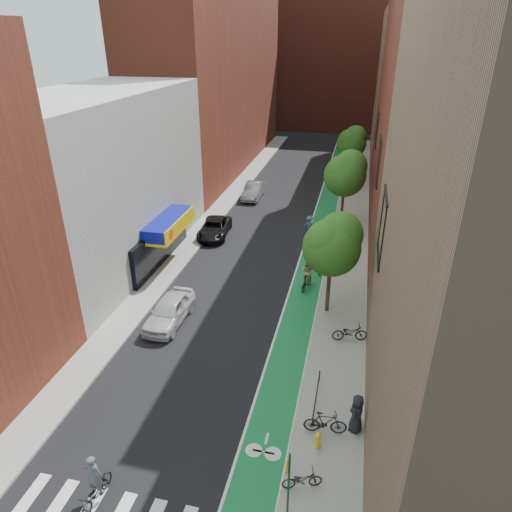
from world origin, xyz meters
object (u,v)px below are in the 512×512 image
Objects in this scene: parked_car_silver at (254,190)px; fire_hydrant at (318,440)px; cyclist_lane_near at (307,276)px; cyclist_lane_far at (309,229)px; parked_car_white at (169,311)px; pedestrian at (357,413)px; cyclist_lane_mid at (321,263)px; cyclist_lead at (95,487)px; parked_car_black at (214,228)px.

fire_hydrant is (9.75, -30.24, -0.22)m from parked_car_silver.
cyclist_lane_near is 8.21m from cyclist_lane_far.
fire_hydrant is at bearing -36.20° from parked_car_white.
pedestrian reaches higher than fire_hydrant.
fire_hydrant is (9.46, -7.28, -0.22)m from parked_car_white.
pedestrian is (4.40, -19.88, 0.20)m from cyclist_lane_far.
pedestrian reaches higher than parked_car_silver.
parked_car_silver is 16.91m from cyclist_lane_mid.
cyclist_lane_near reaches higher than parked_car_silver.
pedestrian is at bearing 101.37° from cyclist_lane_mid.
fire_hydrant is (2.92, -21.17, -0.30)m from cyclist_lane_far.
parked_car_silver is 2.58× the size of pedestrian.
cyclist_lane_near is 2.86× the size of fire_hydrant.
fire_hydrant is at bearing -148.79° from cyclist_lead.
parked_car_white is 11.51m from cyclist_lane_mid.
fire_hydrant is (1.42, -15.53, -0.18)m from cyclist_lane_mid.
parked_car_black is 2.48× the size of cyclist_lane_mid.
parked_car_silver reaches higher than parked_car_black.
fire_hydrant is at bearing 112.00° from cyclist_lane_far.
parked_car_silver is 2.16× the size of cyclist_lead.
pedestrian is (12.20, -18.71, 0.39)m from parked_car_black.
cyclist_lane_mid is (8.04, 8.25, -0.04)m from parked_car_white.
cyclist_lane_near is at bearing -104.81° from cyclist_lead.
pedestrian reaches higher than parked_car_white.
parked_car_black is at bearing 22.63° from cyclist_lane_far.
parked_car_black is at bearing -128.49° from pedestrian.
fire_hydrant is at bearing 112.75° from cyclist_lane_near.
parked_car_white is 11.94m from fire_hydrant.
fire_hydrant is at bearing -72.43° from parked_car_silver.
pedestrian reaches higher than parked_car_black.
cyclist_lead reaches higher than pedestrian.
pedestrian is (10.94, -6.00, 0.29)m from parked_car_white.
pedestrian is at bearing -62.07° from parked_car_black.
cyclist_lane_far reaches higher than parked_car_white.
parked_car_white is at bearing -89.58° from parked_car_silver.
cyclist_lane_mid is (0.66, 2.53, -0.20)m from cyclist_lane_near.
cyclist_lead is (3.14, -24.06, 0.05)m from parked_car_black.
parked_car_black is 22.69m from fire_hydrant.
cyclist_lane_far reaches higher than parked_car_silver.
cyclist_lane_far is at bearing 3.33° from parked_car_black.
fire_hydrant is (2.09, -13.00, -0.38)m from cyclist_lane_near.
parked_car_silver is 18.87m from cyclist_lane_near.
cyclist_lane_near is at bearing 99.13° from fire_hydrant.
cyclist_lead is at bearing -79.22° from parked_car_white.
cyclist_lane_mid is at bearing 119.02° from cyclist_lane_far.
cyclist_lane_far is at bearing -53.34° from parked_car_silver.
parked_car_white is 12.48m from pedestrian.
cyclist_lead is 8.61m from fire_hydrant.
cyclist_lane_near reaches higher than fire_hydrant.
cyclist_lane_near is at bearing 109.97° from cyclist_lane_far.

